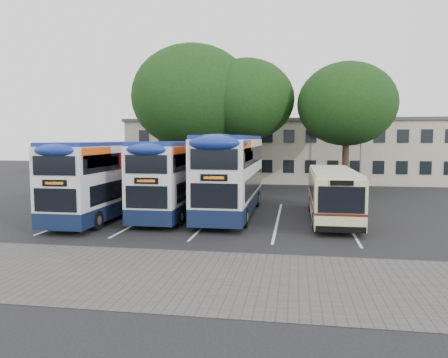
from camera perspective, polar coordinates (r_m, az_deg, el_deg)
ground at (r=18.39m, az=7.17°, el=-8.20°), size 120.00×120.00×0.00m
paving_strip at (r=13.82m, az=-2.17°, el=-12.73°), size 40.00×6.00×0.01m
bay_lines at (r=23.68m, az=-1.49°, el=-5.10°), size 14.12×11.00×0.01m
depot_building at (r=44.88m, az=8.55°, el=3.80°), size 32.40×8.40×6.20m
lamp_post at (r=38.23m, az=17.51°, el=6.26°), size 0.25×1.05×9.06m
tree_left at (r=36.48m, az=-4.09°, el=10.62°), size 10.04×10.04×11.95m
tree_mid at (r=35.55m, az=2.94°, el=10.29°), size 7.67×7.67×10.65m
tree_right at (r=34.77m, az=15.75°, el=9.39°), size 7.45×7.45×10.06m
bus_dd_left at (r=24.48m, az=-15.34°, el=0.38°), size 2.39×9.85×4.10m
bus_dd_mid at (r=24.73m, az=-6.29°, el=0.59°), size 2.39×9.87×4.11m
bus_dd_right at (r=24.44m, az=1.01°, el=0.99°), size 2.58×10.66×4.44m
bus_single at (r=23.72m, az=13.99°, el=-1.58°), size 2.26×8.91×2.65m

